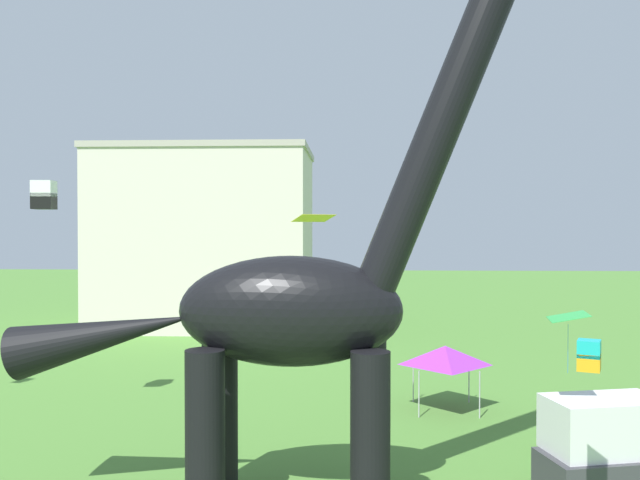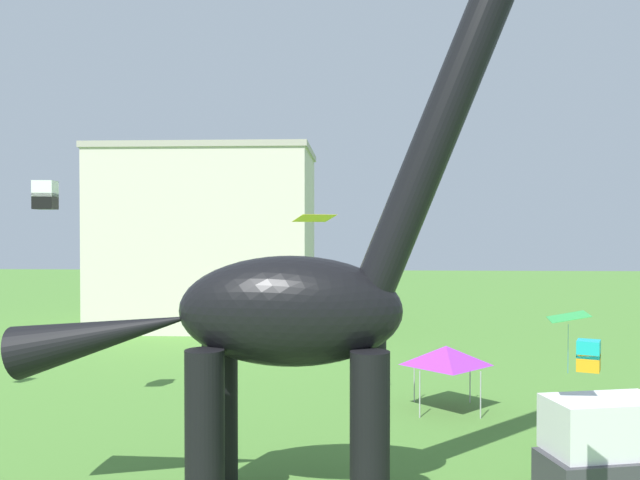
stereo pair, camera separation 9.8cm
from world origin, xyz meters
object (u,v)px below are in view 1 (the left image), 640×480
at_px(dinosaur_sculpture, 288,311).
at_px(parked_box_truck, 628,448).
at_px(person_strolling_adult, 544,427).
at_px(kite_trailing, 314,218).
at_px(person_far_spectator, 560,421).
at_px(kite_mid_center, 44,195).
at_px(kite_high_left, 568,317).
at_px(kite_near_high, 589,355).
at_px(festival_canopy_tent, 445,355).

bearing_deg(dinosaur_sculpture, parked_box_truck, 33.30).
xyz_separation_m(person_strolling_adult, kite_trailing, (-9.04, 4.41, 8.03)).
relative_size(person_far_spectator, person_strolling_adult, 0.77).
distance_m(kite_mid_center, kite_high_left, 22.35).
height_order(person_far_spectator, kite_near_high, kite_near_high).
distance_m(person_strolling_adult, kite_high_left, 7.33).
xyz_separation_m(kite_high_left, kite_trailing, (-8.19, 9.78, 3.11)).
xyz_separation_m(parked_box_truck, person_strolling_adult, (-1.26, 4.56, -0.73)).
height_order(kite_near_high, kite_high_left, kite_high_left).
bearing_deg(kite_high_left, kite_trailing, 129.94).
bearing_deg(person_far_spectator, festival_canopy_tent, -132.86).
xyz_separation_m(kite_mid_center, kite_near_high, (19.61, -12.04, -4.67)).
relative_size(person_strolling_adult, kite_near_high, 1.97).
height_order(parked_box_truck, person_far_spectator, parked_box_truck).
relative_size(dinosaur_sculpture, person_strolling_adult, 10.90).
distance_m(kite_near_high, kite_high_left, 3.35).
distance_m(festival_canopy_tent, kite_trailing, 8.92).
relative_size(person_far_spectator, festival_canopy_tent, 0.37).
bearing_deg(kite_near_high, kite_trailing, 120.44).
bearing_deg(kite_trailing, person_far_spectator, -15.30).
height_order(person_strolling_adult, kite_high_left, kite_high_left).
distance_m(person_strolling_adult, kite_trailing, 12.87).
relative_size(kite_mid_center, kite_high_left, 0.70).
bearing_deg(parked_box_truck, person_strolling_adult, 92.94).
distance_m(person_far_spectator, kite_near_high, 11.52).
relative_size(parked_box_truck, festival_canopy_tent, 1.88).
xyz_separation_m(parked_box_truck, kite_near_high, (-2.64, -4.07, 3.65)).
xyz_separation_m(kite_mid_center, kite_high_left, (20.14, -8.77, -4.13)).
bearing_deg(kite_high_left, kite_mid_center, 156.46).
xyz_separation_m(dinosaur_sculpture, person_strolling_adult, (9.28, 5.52, -5.07)).
bearing_deg(kite_mid_center, festival_canopy_tent, 7.17).
distance_m(person_strolling_adult, kite_near_high, 9.78).
bearing_deg(kite_mid_center, parked_box_truck, -19.70).
relative_size(festival_canopy_tent, kite_near_high, 4.09).
distance_m(dinosaur_sculpture, kite_high_left, 8.43).
bearing_deg(festival_canopy_tent, person_far_spectator, -44.91).
relative_size(dinosaur_sculpture, festival_canopy_tent, 5.26).
relative_size(dinosaur_sculpture, kite_high_left, 9.10).
xyz_separation_m(person_strolling_adult, kite_high_left, (-0.85, -5.37, 4.92)).
xyz_separation_m(dinosaur_sculpture, festival_canopy_tent, (6.32, 11.20, -3.44)).
distance_m(kite_near_high, kite_trailing, 15.56).
xyz_separation_m(person_strolling_adult, kite_mid_center, (-20.99, 3.41, 9.05)).
bearing_deg(person_strolling_adult, kite_near_high, -100.72).
xyz_separation_m(kite_near_high, kite_high_left, (0.53, 3.26, 0.54)).
bearing_deg(kite_high_left, festival_canopy_tent, 100.79).
distance_m(festival_canopy_tent, kite_high_left, 11.71).
height_order(parked_box_truck, kite_trailing, kite_trailing).
bearing_deg(kite_near_high, festival_canopy_tent, 96.30).
distance_m(person_strolling_adult, kite_mid_center, 23.11).
height_order(kite_high_left, kite_trailing, kite_trailing).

